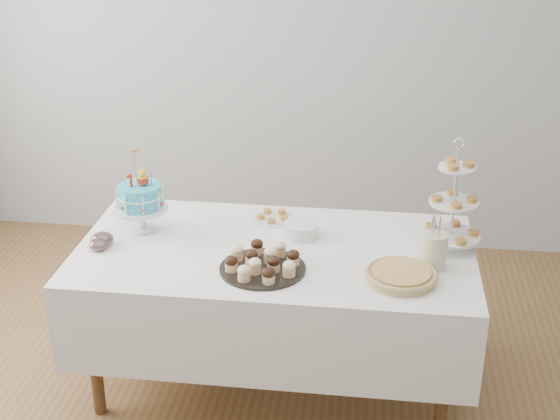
# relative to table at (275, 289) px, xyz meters

# --- Properties ---
(floor) EXTENTS (5.00, 5.00, 0.00)m
(floor) POSITION_rel_table_xyz_m (0.00, -0.30, -0.54)
(floor) COLOR brown
(floor) RESTS_ON ground
(walls) EXTENTS (5.04, 4.04, 2.70)m
(walls) POSITION_rel_table_xyz_m (0.00, -0.30, 0.81)
(walls) COLOR #A0A3A5
(walls) RESTS_ON floor
(table) EXTENTS (1.92, 1.02, 0.77)m
(table) POSITION_rel_table_xyz_m (0.00, 0.00, 0.00)
(table) COLOR white
(table) RESTS_ON floor
(birthday_cake) EXTENTS (0.27, 0.27, 0.42)m
(birthday_cake) POSITION_rel_table_xyz_m (-0.69, 0.12, 0.34)
(birthday_cake) COLOR silver
(birthday_cake) RESTS_ON table
(cupcake_tray) EXTENTS (0.40, 0.40, 0.09)m
(cupcake_tray) POSITION_rel_table_xyz_m (-0.03, -0.22, 0.27)
(cupcake_tray) COLOR black
(cupcake_tray) RESTS_ON table
(pie) EXTENTS (0.32, 0.32, 0.05)m
(pie) POSITION_rel_table_xyz_m (0.60, -0.24, 0.26)
(pie) COLOR tan
(pie) RESTS_ON table
(tiered_stand) EXTENTS (0.29, 0.29, 0.56)m
(tiered_stand) POSITION_rel_table_xyz_m (0.84, 0.13, 0.46)
(tiered_stand) COLOR silver
(tiered_stand) RESTS_ON table
(plate_stack) EXTENTS (0.18, 0.18, 0.07)m
(plate_stack) POSITION_rel_table_xyz_m (0.11, 0.16, 0.26)
(plate_stack) COLOR silver
(plate_stack) RESTS_ON table
(pastry_plate) EXTENTS (0.22, 0.22, 0.03)m
(pastry_plate) POSITION_rel_table_xyz_m (-0.05, 0.33, 0.24)
(pastry_plate) COLOR silver
(pastry_plate) RESTS_ON table
(jam_bowl_a) EXTENTS (0.11, 0.11, 0.07)m
(jam_bowl_a) POSITION_rel_table_xyz_m (-0.84, -0.07, 0.26)
(jam_bowl_a) COLOR silver
(jam_bowl_a) RESTS_ON table
(jam_bowl_b) EXTENTS (0.10, 0.10, 0.06)m
(jam_bowl_b) POSITION_rel_table_xyz_m (-0.84, -0.12, 0.25)
(jam_bowl_b) COLOR silver
(jam_bowl_b) RESTS_ON table
(utensil_pitcher) EXTENTS (0.12, 0.12, 0.26)m
(utensil_pitcher) POSITION_rel_table_xyz_m (0.75, -0.10, 0.32)
(utensil_pitcher) COLOR silver
(utensil_pitcher) RESTS_ON table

